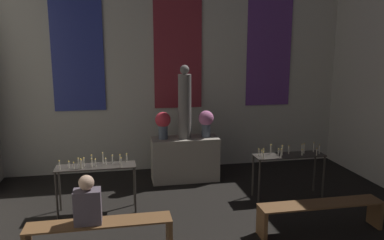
# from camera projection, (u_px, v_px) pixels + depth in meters

# --- Properties ---
(wall_back) EXTENTS (8.03, 0.16, 4.53)m
(wall_back) POSITION_uv_depth(u_px,v_px,m) (178.00, 71.00, 8.59)
(wall_back) COLOR beige
(wall_back) RESTS_ON ground_plane
(altar) EXTENTS (1.42, 0.57, 0.93)m
(altar) POSITION_uv_depth(u_px,v_px,m) (185.00, 159.00, 8.03)
(altar) COLOR gray
(altar) RESTS_ON ground_plane
(statue) EXTENTS (0.27, 0.27, 1.54)m
(statue) POSITION_uv_depth(u_px,v_px,m) (185.00, 104.00, 7.81)
(statue) COLOR slate
(statue) RESTS_ON altar
(flower_vase_left) EXTENTS (0.32, 0.32, 0.57)m
(flower_vase_left) POSITION_uv_depth(u_px,v_px,m) (163.00, 123.00, 7.79)
(flower_vase_left) COLOR #4C5666
(flower_vase_left) RESTS_ON altar
(flower_vase_right) EXTENTS (0.32, 0.32, 0.57)m
(flower_vase_right) POSITION_uv_depth(u_px,v_px,m) (206.00, 121.00, 7.96)
(flower_vase_right) COLOR #4C5666
(flower_vase_right) RESTS_ON altar
(candle_rack_left) EXTENTS (1.34, 0.40, 1.03)m
(candle_rack_left) POSITION_uv_depth(u_px,v_px,m) (96.00, 172.00, 6.40)
(candle_rack_left) COLOR #332D28
(candle_rack_left) RESTS_ON ground_plane
(candle_rack_right) EXTENTS (1.34, 0.40, 1.03)m
(candle_rack_right) POSITION_uv_depth(u_px,v_px,m) (289.00, 160.00, 7.07)
(candle_rack_right) COLOR #332D28
(candle_rack_right) RESTS_ON ground_plane
(pew_back_left) EXTENTS (1.97, 0.36, 0.47)m
(pew_back_left) POSITION_uv_depth(u_px,v_px,m) (100.00, 230.00, 5.15)
(pew_back_left) COLOR brown
(pew_back_left) RESTS_ON ground_plane
(pew_back_right) EXTENTS (1.97, 0.36, 0.47)m
(pew_back_right) POSITION_uv_depth(u_px,v_px,m) (321.00, 211.00, 5.77)
(pew_back_right) COLOR brown
(pew_back_right) RESTS_ON ground_plane
(person_seated) EXTENTS (0.36, 0.24, 0.68)m
(person_seated) POSITION_uv_depth(u_px,v_px,m) (87.00, 202.00, 5.04)
(person_seated) COLOR #564C56
(person_seated) RESTS_ON pew_back_left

